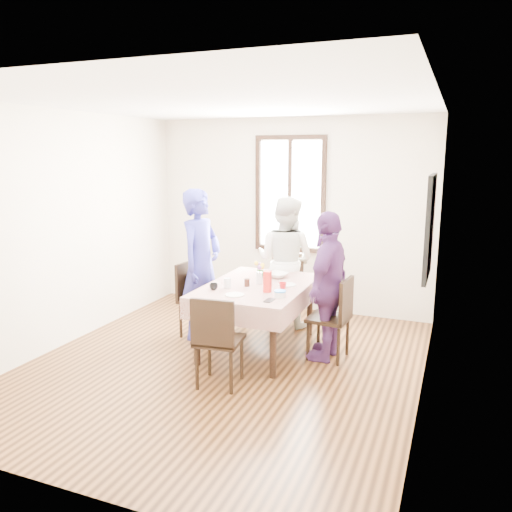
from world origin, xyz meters
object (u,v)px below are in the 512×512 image
Objects in this scene: dining_table at (258,317)px; chair_right at (329,318)px; chair_far at (285,289)px; person_right at (328,286)px; person_far at (285,261)px; chair_left at (200,300)px; person_left at (201,264)px; chair_near at (219,340)px.

chair_right is at bearing 3.19° from dining_table.
person_right is (0.79, -0.95, 0.36)m from chair_far.
person_far is (0.00, 0.98, 0.46)m from dining_table.
dining_table is 0.82m from chair_right.
chair_left is at bearing 55.26° from person_far.
person_left is (-0.79, 0.14, 0.53)m from dining_table.
chair_near is at bearing -31.93° from person_right.
chair_near is at bearing 80.50° from chair_far.
person_far reaches higher than dining_table.
person_far reaches higher than chair_far.
chair_right is (0.81, 0.05, 0.08)m from dining_table.
chair_right is 1.25m from chair_far.
person_right is (1.58, -0.09, -0.09)m from person_left.
dining_table is 0.96m from person_left.
chair_far reaches higher than dining_table.
person_far is at bearing 83.44° from chair_near.
person_right reaches higher than chair_far.
chair_far is 1.00× the size of chair_near.
chair_left is 1.00× the size of chair_far.
person_right is (0.79, -0.93, -0.03)m from person_far.
person_left reaches higher than person_far.
person_right is (0.79, 0.05, 0.44)m from dining_table.
chair_right reaches higher than dining_table.
person_left is at bearing 37.90° from chair_far.
dining_table is 0.83m from chair_left.
chair_far is (-0.81, 0.95, 0.00)m from chair_right.
chair_left is at bearing 119.12° from chair_near.
dining_table is 1.00m from chair_near.
person_left is 1.11× the size of person_right.
chair_right is 1.32m from chair_near.
chair_right is 0.54× the size of person_far.
person_right is at bearing 94.27° from chair_right.
chair_near is (-0.81, -1.04, 0.00)m from chair_right.
person_right reaches higher than chair_near.
person_far is (0.81, 0.84, 0.38)m from chair_left.
chair_left is 1.63m from chair_right.
chair_right is at bearing 140.31° from person_far.
chair_right is at bearing 93.48° from chair_left.
chair_near is (0.00, -2.00, 0.00)m from chair_far.
person_right is at bearing -86.47° from person_left.
chair_near is 0.56× the size of person_right.
chair_left is at bearing 170.51° from dining_table.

